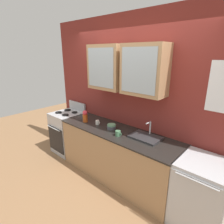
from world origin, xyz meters
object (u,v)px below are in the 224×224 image
Objects in this scene: sink_faucet at (145,137)px; dishwasher at (201,194)px; stove_range at (68,132)px; cup_near_sink at (118,133)px; bowl_stack at (111,126)px; vase at (85,116)px; cup_near_bowls at (98,122)px.

sink_faucet is 1.01m from dishwasher.
cup_near_sink is (1.56, -0.13, 0.48)m from stove_range.
stove_range is 1.38m from bowl_stack.
cup_near_sink is (0.26, -0.14, 0.00)m from bowl_stack.
cup_near_bowls is (0.26, 0.06, -0.07)m from vase.
vase is 2.23× the size of cup_near_bowls.
vase is 0.28m from cup_near_bowls.
stove_range is at bearing -179.71° from bowl_stack.
cup_near_bowls is at bearing 13.33° from vase.
sink_faucet is (1.92, 0.08, 0.46)m from stove_range.
dishwasher is at bearing 2.03° from vase.
sink_faucet reaches higher than bowl_stack.
sink_faucet is at bearing 30.87° from cup_near_sink.
bowl_stack is 0.30m from cup_near_sink.
sink_faucet reaches higher than cup_near_bowls.
bowl_stack is (-0.62, -0.08, 0.02)m from sink_faucet.
vase is at bearing -171.70° from bowl_stack.
cup_near_sink is 1.35m from dishwasher.
stove_range is at bearing 175.10° from cup_near_sink.
bowl_stack is 0.17× the size of dishwasher.
vase reaches higher than cup_near_bowls.
dishwasher is at bearing -0.09° from stove_range.
stove_range is 1.20× the size of dishwasher.
sink_faucet is 3.91× the size of cup_near_sink.
dishwasher is at bearing 0.36° from cup_near_bowls.
bowl_stack is at bearing 4.03° from cup_near_bowls.
sink_faucet is 2.03× the size of vase.
cup_near_bowls is (-0.94, -0.10, 0.02)m from sink_faucet.
vase is (0.71, -0.08, 0.55)m from stove_range.
dishwasher is (2.09, 0.07, -0.56)m from vase.
cup_near_bowls is at bearing -0.93° from stove_range.
sink_faucet is at bearing 5.94° from cup_near_bowls.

